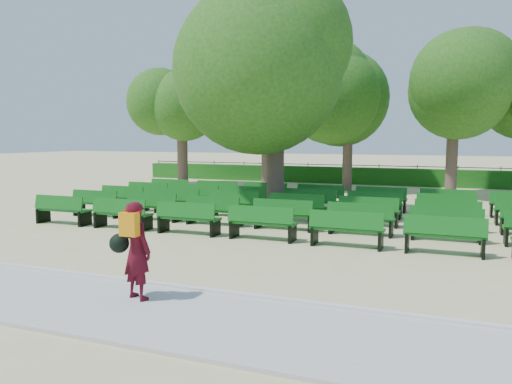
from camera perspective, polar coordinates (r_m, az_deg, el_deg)
ground at (r=14.38m, az=2.00°, el=-3.98°), size 120.00×120.00×0.00m
paving at (r=8.00m, az=-16.49°, el=-12.46°), size 30.00×2.20×0.06m
curb at (r=8.88m, az=-11.85°, el=-10.30°), size 30.00×0.12×0.10m
hedge at (r=27.82m, az=11.70°, el=1.82°), size 26.00×0.70×0.90m
fence at (r=28.25m, az=11.82°, el=0.97°), size 26.00×0.10×1.02m
tree_line at (r=23.94m, az=10.03°, el=0.07°), size 21.80×6.80×7.04m
bench_array at (r=15.36m, az=4.92°, el=-2.99°), size 1.75×0.66×1.08m
tree_among at (r=16.69m, az=2.29°, el=13.41°), size 5.23×5.23×7.01m
person at (r=7.95m, az=-13.65°, el=-6.34°), size 0.76×0.51×1.53m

